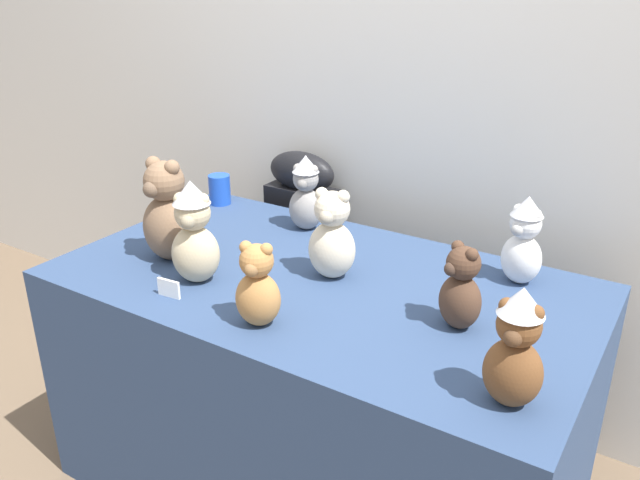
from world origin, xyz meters
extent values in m
cube|color=silver|center=(0.00, 0.93, 1.30)|extent=(7.00, 0.08, 2.60)
cube|color=navy|center=(0.00, 0.25, 0.38)|extent=(1.52, 0.86, 0.75)
cube|color=black|center=(-0.44, 0.81, 0.40)|extent=(0.28, 0.12, 0.79)
ellipsoid|color=black|center=(-0.44, 0.81, 0.86)|extent=(0.28, 0.12, 0.15)
ellipsoid|color=brown|center=(0.63, -0.02, 0.83)|extent=(0.12, 0.10, 0.15)
sphere|color=brown|center=(0.63, -0.02, 0.94)|extent=(0.09, 0.09, 0.09)
sphere|color=brown|center=(0.60, -0.02, 0.97)|extent=(0.03, 0.03, 0.03)
sphere|color=brown|center=(0.66, -0.02, 0.97)|extent=(0.03, 0.03, 0.03)
sphere|color=brown|center=(0.63, -0.06, 0.93)|extent=(0.04, 0.04, 0.04)
cone|color=silver|center=(0.63, -0.02, 0.99)|extent=(0.09, 0.09, 0.06)
ellipsoid|color=#CCB78E|center=(-0.29, 0.05, 0.84)|extent=(0.17, 0.16, 0.17)
sphere|color=#CCB78E|center=(-0.29, 0.05, 0.96)|extent=(0.10, 0.10, 0.10)
sphere|color=#CCB78E|center=(-0.31, 0.04, 1.00)|extent=(0.04, 0.04, 0.04)
sphere|color=#CCB78E|center=(-0.26, 0.07, 1.00)|extent=(0.04, 0.04, 0.04)
sphere|color=#9D8E71|center=(-0.27, 0.01, 0.95)|extent=(0.04, 0.04, 0.04)
cone|color=silver|center=(-0.29, 0.05, 1.02)|extent=(0.10, 0.10, 0.06)
ellipsoid|color=#7F6047|center=(-0.46, 0.12, 0.85)|extent=(0.16, 0.14, 0.20)
sphere|color=#7F6047|center=(-0.46, 0.12, 1.00)|extent=(0.12, 0.12, 0.12)
sphere|color=#7F6047|center=(-0.50, 0.12, 1.05)|extent=(0.04, 0.04, 0.04)
sphere|color=#7F6047|center=(-0.42, 0.12, 1.05)|extent=(0.04, 0.04, 0.04)
sphere|color=brown|center=(-0.46, 0.07, 0.99)|extent=(0.05, 0.05, 0.05)
ellipsoid|color=#4C3323|center=(0.43, 0.21, 0.82)|extent=(0.15, 0.14, 0.14)
sphere|color=#4C3323|center=(0.43, 0.21, 0.93)|extent=(0.08, 0.08, 0.08)
sphere|color=#4C3323|center=(0.41, 0.22, 0.96)|extent=(0.03, 0.03, 0.03)
sphere|color=#4C3323|center=(0.45, 0.20, 0.96)|extent=(0.03, 0.03, 0.03)
sphere|color=#412E23|center=(0.41, 0.18, 0.92)|extent=(0.03, 0.03, 0.03)
ellipsoid|color=gray|center=(-0.24, 0.55, 0.83)|extent=(0.14, 0.13, 0.14)
sphere|color=gray|center=(-0.24, 0.55, 0.93)|extent=(0.09, 0.09, 0.09)
sphere|color=gray|center=(-0.27, 0.54, 0.96)|extent=(0.03, 0.03, 0.03)
sphere|color=gray|center=(-0.22, 0.55, 0.96)|extent=(0.03, 0.03, 0.03)
sphere|color=slate|center=(-0.23, 0.51, 0.92)|extent=(0.04, 0.04, 0.04)
cone|color=silver|center=(-0.24, 0.55, 0.98)|extent=(0.09, 0.09, 0.06)
ellipsoid|color=white|center=(0.48, 0.53, 0.83)|extent=(0.14, 0.13, 0.14)
sphere|color=white|center=(0.48, 0.53, 0.93)|extent=(0.09, 0.09, 0.09)
sphere|color=white|center=(0.46, 0.54, 0.96)|extent=(0.03, 0.03, 0.03)
sphere|color=white|center=(0.51, 0.53, 0.96)|extent=(0.03, 0.03, 0.03)
sphere|color=#B4B3AF|center=(0.47, 0.50, 0.92)|extent=(0.04, 0.04, 0.04)
cone|color=silver|center=(0.48, 0.53, 0.98)|extent=(0.09, 0.09, 0.06)
ellipsoid|color=beige|center=(0.02, 0.28, 0.84)|extent=(0.15, 0.14, 0.17)
sphere|color=beige|center=(0.02, 0.28, 0.96)|extent=(0.10, 0.10, 0.10)
sphere|color=beige|center=(-0.01, 0.27, 1.00)|extent=(0.04, 0.04, 0.04)
sphere|color=beige|center=(0.05, 0.29, 1.00)|extent=(0.04, 0.04, 0.04)
sphere|color=#ABA08A|center=(0.03, 0.24, 0.95)|extent=(0.04, 0.04, 0.04)
ellipsoid|color=#B27A42|center=(0.01, -0.05, 0.82)|extent=(0.14, 0.13, 0.14)
sphere|color=#B27A42|center=(0.01, -0.05, 0.93)|extent=(0.08, 0.08, 0.08)
sphere|color=#B27A42|center=(-0.02, -0.05, 0.96)|extent=(0.03, 0.03, 0.03)
sphere|color=#B27A42|center=(0.03, -0.04, 0.96)|extent=(0.03, 0.03, 0.03)
sphere|color=olive|center=(0.02, -0.08, 0.92)|extent=(0.04, 0.04, 0.04)
cylinder|color=blue|center=(-0.65, 0.58, 0.81)|extent=(0.08, 0.08, 0.11)
cube|color=white|center=(-0.29, -0.06, 0.78)|extent=(0.07, 0.01, 0.05)
camera|label=1|loc=(0.89, -1.15, 1.58)|focal=36.38mm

